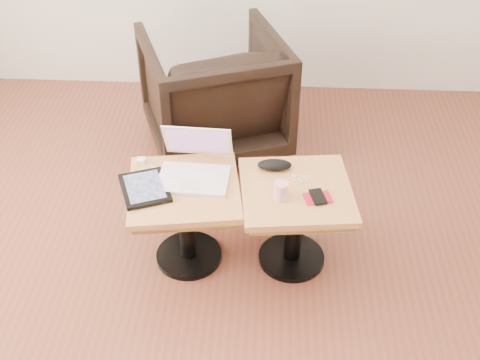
# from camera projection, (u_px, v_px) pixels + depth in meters

# --- Properties ---
(room_shell) EXTENTS (4.52, 4.52, 2.71)m
(room_shell) POSITION_uv_depth(u_px,v_px,m) (214.00, 56.00, 1.95)
(room_shell) COLOR brown
(room_shell) RESTS_ON ground
(side_table_left) EXTENTS (0.59, 0.59, 0.47)m
(side_table_left) POSITION_uv_depth(u_px,v_px,m) (185.00, 205.00, 2.90)
(side_table_left) COLOR black
(side_table_left) RESTS_ON ground
(side_table_right) EXTENTS (0.57, 0.57, 0.47)m
(side_table_right) POSITION_uv_depth(u_px,v_px,m) (295.00, 207.00, 2.89)
(side_table_right) COLOR black
(side_table_right) RESTS_ON ground
(laptop) EXTENTS (0.35, 0.34, 0.22)m
(laptop) POSITION_uv_depth(u_px,v_px,m) (195.00, 166.00, 2.87)
(laptop) COLOR white
(laptop) RESTS_ON side_table_left
(tablet) EXTENTS (0.29, 0.32, 0.02)m
(tablet) POSITION_uv_depth(u_px,v_px,m) (145.00, 188.00, 2.80)
(tablet) COLOR black
(tablet) RESTS_ON side_table_left
(charging_adapter) EXTENTS (0.04, 0.04, 0.02)m
(charging_adapter) POSITION_uv_depth(u_px,v_px,m) (141.00, 161.00, 2.97)
(charging_adapter) COLOR white
(charging_adapter) RESTS_ON side_table_left
(glasses_case) EXTENTS (0.17, 0.08, 0.05)m
(glasses_case) POSITION_uv_depth(u_px,v_px,m) (275.00, 165.00, 2.92)
(glasses_case) COLOR black
(glasses_case) RESTS_ON side_table_right
(striped_cup) EXTENTS (0.09, 0.09, 0.09)m
(striped_cup) POSITION_uv_depth(u_px,v_px,m) (281.00, 191.00, 2.73)
(striped_cup) COLOR pink
(striped_cup) RESTS_ON side_table_right
(earbuds_tangle) EXTENTS (0.08, 0.06, 0.01)m
(earbuds_tangle) POSITION_uv_depth(u_px,v_px,m) (300.00, 179.00, 2.86)
(earbuds_tangle) COLOR white
(earbuds_tangle) RESTS_ON side_table_right
(phone_on_sleeve) EXTENTS (0.14, 0.12, 0.02)m
(phone_on_sleeve) POSITION_uv_depth(u_px,v_px,m) (318.00, 197.00, 2.75)
(phone_on_sleeve) COLOR #A61020
(phone_on_sleeve) RESTS_ON side_table_right
(armchair) EXTENTS (1.04, 1.05, 0.75)m
(armchair) POSITION_uv_depth(u_px,v_px,m) (214.00, 93.00, 3.71)
(armchair) COLOR black
(armchair) RESTS_ON ground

